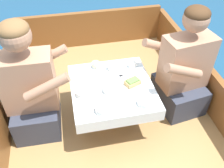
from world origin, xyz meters
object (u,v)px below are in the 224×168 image
at_px(person_starboard, 183,72).
at_px(tin_can, 96,65).
at_px(person_port, 31,90).
at_px(sandwich, 133,82).
at_px(coffee_cup_starboard, 112,66).
at_px(coffee_cup_port, 132,65).

distance_m(person_starboard, tin_can, 0.76).
relative_size(person_port, sandwich, 7.13).
bearing_deg(person_starboard, person_port, -8.97).
relative_size(coffee_cup_starboard, tin_can, 1.45).
bearing_deg(person_port, sandwich, -3.78).
xyz_separation_m(coffee_cup_port, coffee_cup_starboard, (-0.18, 0.00, 0.00)).
xyz_separation_m(sandwich, coffee_cup_starboard, (-0.12, 0.24, 0.00)).
bearing_deg(coffee_cup_port, person_port, -169.50).
distance_m(sandwich, coffee_cup_port, 0.24).
xyz_separation_m(person_starboard, coffee_cup_starboard, (-0.58, 0.17, 0.02)).
bearing_deg(coffee_cup_starboard, person_port, -166.40).
distance_m(person_starboard, coffee_cup_port, 0.44).
xyz_separation_m(person_port, sandwich, (0.79, -0.07, 0.00)).
height_order(sandwich, coffee_cup_starboard, coffee_cup_starboard).
relative_size(sandwich, tin_can, 2.09).
xyz_separation_m(coffee_cup_starboard, tin_can, (-0.14, 0.06, -0.01)).
distance_m(person_starboard, coffee_cup_starboard, 0.61).
relative_size(person_port, coffee_cup_port, 11.18).
bearing_deg(tin_can, coffee_cup_starboard, -23.58).
height_order(person_starboard, sandwich, person_starboard).
xyz_separation_m(person_port, person_starboard, (1.26, -0.01, -0.02)).
bearing_deg(person_port, person_starboard, 1.01).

